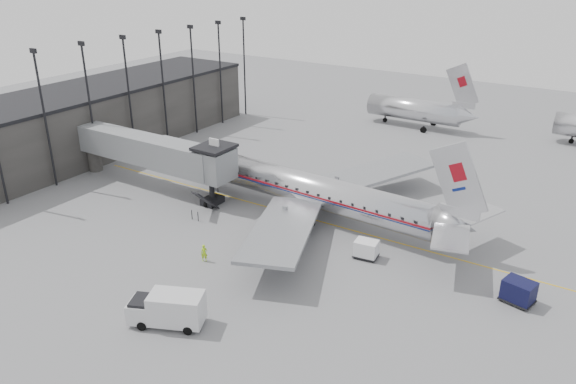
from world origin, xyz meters
name	(u,v)px	position (x,y,z in m)	size (l,w,h in m)	color
ground	(266,240)	(0.00, 0.00, 0.00)	(160.00, 160.00, 0.00)	slate
terminal	(98,118)	(-34.00, 10.00, 4.00)	(12.00, 46.00, 8.00)	#343230
apron_line	(326,223)	(3.00, 6.00, 0.01)	(0.15, 60.00, 0.01)	gold
jet_bridge	(159,153)	(-16.66, 3.67, 4.18)	(21.00, 6.20, 7.10)	slate
floodlight_masts	(146,87)	(-27.50, 13.00, 8.36)	(0.90, 42.25, 15.25)	black
distant_aircraft_near	(415,109)	(-1.79, 42.00, 2.73)	(16.39, 3.20, 10.26)	silver
airliner	(315,191)	(1.13, 6.88, 2.67)	(33.54, 31.02, 10.60)	silver
service_van	(167,308)	(1.40, -14.18, 1.32)	(5.70, 4.03, 2.51)	silver
baggage_cart_navy	(519,291)	(21.69, 2.00, 0.97)	(2.65, 2.24, 1.82)	black
baggage_cart_white	(366,249)	(9.15, 2.00, 0.84)	(2.19, 1.78, 1.59)	white
ramp_worker	(204,253)	(-2.23, -6.00, 0.77)	(0.56, 0.37, 1.54)	#A0D719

